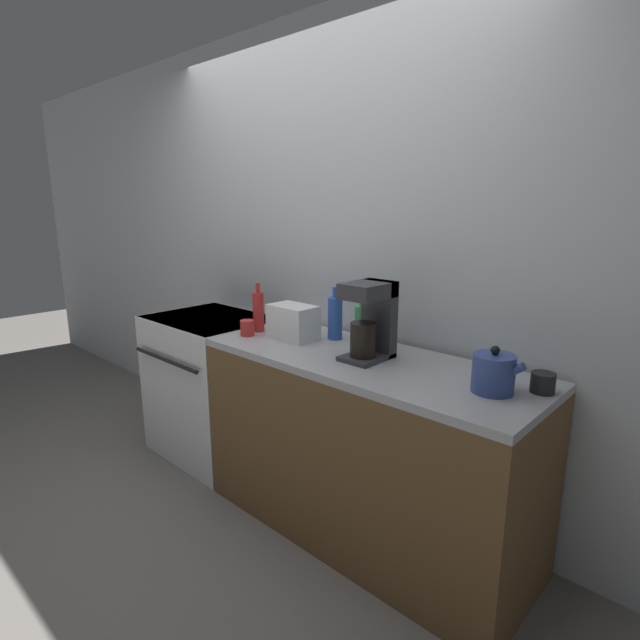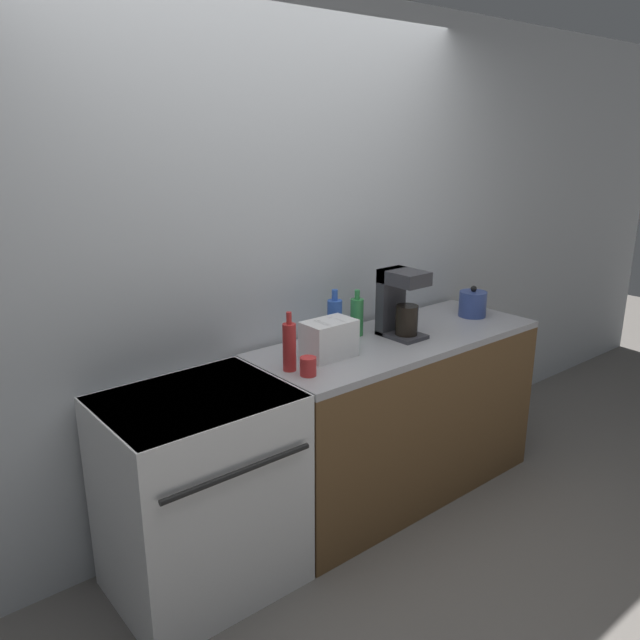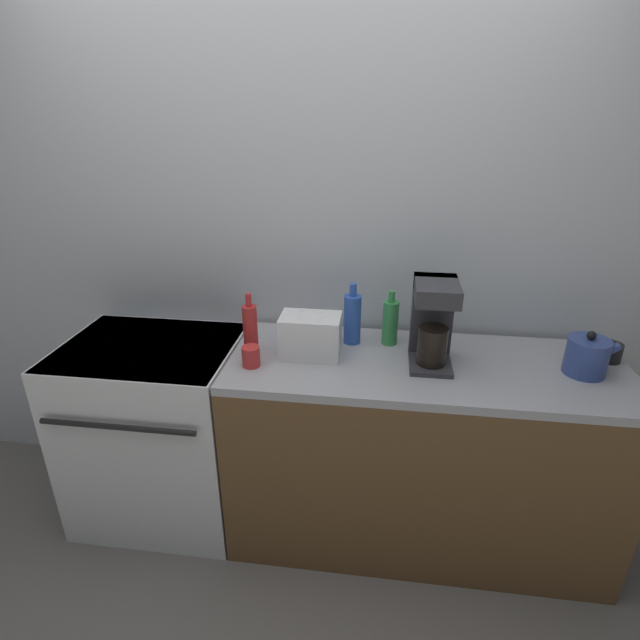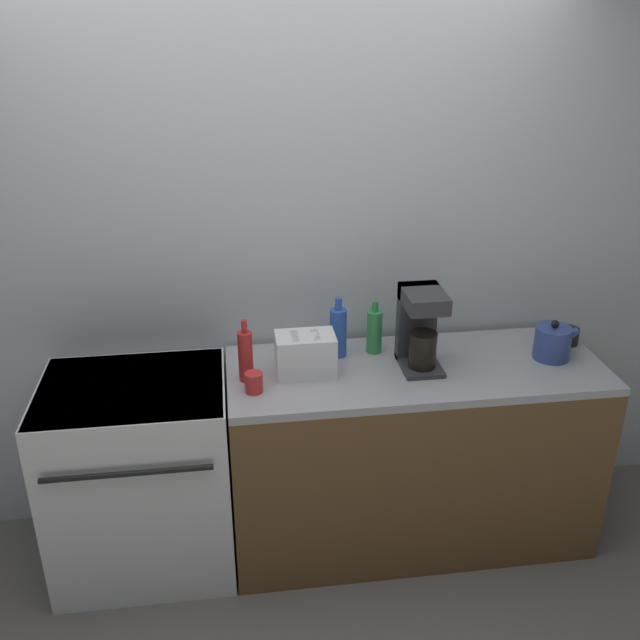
{
  "view_description": "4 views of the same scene",
  "coord_description": "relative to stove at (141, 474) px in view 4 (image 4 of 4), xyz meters",
  "views": [
    {
      "loc": [
        1.93,
        -1.44,
        1.61
      ],
      "look_at": [
        0.28,
        0.33,
        1.03
      ],
      "focal_mm": 28.0,
      "sensor_mm": 36.0,
      "label": 1
    },
    {
      "loc": [
        -1.73,
        -1.84,
        1.94
      ],
      "look_at": [
        0.09,
        0.37,
        1.08
      ],
      "focal_mm": 35.0,
      "sensor_mm": 36.0,
      "label": 2
    },
    {
      "loc": [
        0.39,
        -1.55,
        1.89
      ],
      "look_at": [
        0.13,
        0.37,
        1.04
      ],
      "focal_mm": 28.0,
      "sensor_mm": 36.0,
      "label": 3
    },
    {
      "loc": [
        -0.21,
        -2.34,
        2.37
      ],
      "look_at": [
        0.17,
        0.36,
        1.13
      ],
      "focal_mm": 40.0,
      "sensor_mm": 36.0,
      "label": 4
    }
  ],
  "objects": [
    {
      "name": "ground_plane",
      "position": [
        0.63,
        -0.3,
        -0.46
      ],
      "size": [
        12.0,
        12.0,
        0.0
      ],
      "primitive_type": "plane",
      "color": "slate"
    },
    {
      "name": "wall_back",
      "position": [
        0.63,
        0.37,
        0.84
      ],
      "size": [
        8.0,
        0.05,
        2.6
      ],
      "color": "silver",
      "rests_on": "ground_plane"
    },
    {
      "name": "stove",
      "position": [
        0.0,
        0.0,
        0.0
      ],
      "size": [
        0.77,
        0.65,
        0.9
      ],
      "color": "silver",
      "rests_on": "ground_plane"
    },
    {
      "name": "counter_block",
      "position": [
        1.22,
        0.01,
        -0.01
      ],
      "size": [
        1.64,
        0.62,
        0.9
      ],
      "color": "brown",
      "rests_on": "ground_plane"
    },
    {
      "name": "kettle",
      "position": [
        1.83,
        0.0,
        0.52
      ],
      "size": [
        0.2,
        0.16,
        0.18
      ],
      "color": "#33478C",
      "rests_on": "counter_block"
    },
    {
      "name": "toaster",
      "position": [
        0.73,
        0.01,
        0.53
      ],
      "size": [
        0.25,
        0.16,
        0.18
      ],
      "color": "white",
      "rests_on": "counter_block"
    },
    {
      "name": "coffee_maker",
      "position": [
        1.23,
        0.03,
        0.63
      ],
      "size": [
        0.17,
        0.24,
        0.36
      ],
      "color": "#333338",
      "rests_on": "counter_block"
    },
    {
      "name": "bottle_green",
      "position": [
        1.06,
        0.17,
        0.54
      ],
      "size": [
        0.07,
        0.07,
        0.25
      ],
      "color": "#338C47",
      "rests_on": "counter_block"
    },
    {
      "name": "bottle_red",
      "position": [
        0.48,
        -0.01,
        0.56
      ],
      "size": [
        0.06,
        0.06,
        0.27
      ],
      "color": "#B72828",
      "rests_on": "counter_block"
    },
    {
      "name": "bottle_blue",
      "position": [
        0.89,
        0.16,
        0.56
      ],
      "size": [
        0.08,
        0.08,
        0.28
      ],
      "color": "#2D56B7",
      "rests_on": "counter_block"
    },
    {
      "name": "cup_black",
      "position": [
        1.97,
        0.13,
        0.48
      ],
      "size": [
        0.09,
        0.09,
        0.08
      ],
      "color": "black",
      "rests_on": "counter_block"
    },
    {
      "name": "cup_red",
      "position": [
        0.5,
        -0.11,
        0.48
      ],
      "size": [
        0.07,
        0.07,
        0.08
      ],
      "color": "red",
      "rests_on": "counter_block"
    }
  ]
}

